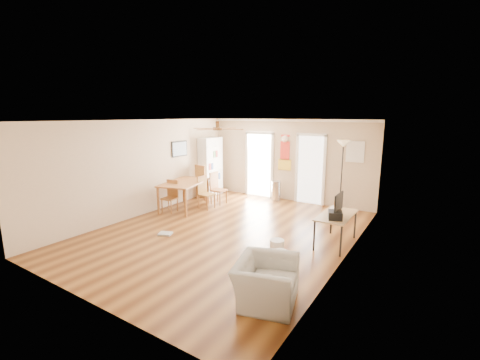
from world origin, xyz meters
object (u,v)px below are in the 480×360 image
Objects in this scene: armchair at (266,281)px; computer_desk at (336,229)px; torchiere_lamp at (341,176)px; printer at (335,215)px; dining_table at (185,195)px; wastebasket_a at (277,248)px; dining_chair_right_b at (207,193)px; trash_can at (276,191)px; bookshelf at (210,167)px; dining_chair_right_a at (219,188)px; dining_chair_far at (205,182)px; dining_chair_near at (170,197)px; wastebasket_b at (280,260)px.

computer_desk is at bearing -20.33° from armchair.
torchiere_lamp is 6.50× the size of printer.
dining_table is 4.04m from wastebasket_a.
trash_can is at bearing -31.30° from dining_chair_right_b.
computer_desk is (3.99, -0.64, -0.15)m from dining_chair_right_b.
torchiere_lamp is 3.85m from wastebasket_a.
dining_table is at bearing -59.43° from bookshelf.
dining_chair_far reaches higher than dining_chair_right_a.
armchair is (2.42, -5.26, -0.00)m from trash_can.
dining_table is 1.42× the size of dining_chair_far.
bookshelf is 2.08× the size of dining_chair_right_b.
computer_desk is at bearing 56.41° from wastebasket_a.
bookshelf is at bearing 87.52° from dining_chair_near.
computer_desk reaches higher than wastebasket_a.
bookshelf reaches higher than armchair.
armchair is at bearing -34.90° from dining_table.
printer is 0.32× the size of armchair.
printer is (0.67, -2.87, -0.28)m from torchiere_lamp.
dining_chair_far is at bearing 139.23° from printer.
trash_can is 4.19m from wastebasket_a.
dining_chair_right_a is at bearing 56.06° from dining_chair_near.
wastebasket_a is at bearing 121.84° from wastebasket_b.
dining_table is 1.11m from dining_chair_right_a.
dining_chair_right_a reaches higher than dining_chair_right_b.
printer is (4.05, -1.56, 0.25)m from dining_chair_right_a.
dining_table is 1.64× the size of armchair.
bookshelf is at bearing 139.93° from wastebasket_b.
dining_chair_right_a is at bearing -22.49° from bookshelf.
wastebasket_a is 0.56m from wastebasket_b.
armchair is at bearing -69.88° from wastebasket_a.
dining_table reaches higher than wastebasket_b.
dining_chair_right_b is (0.93, -1.41, -0.51)m from bookshelf.
bookshelf is 1.23× the size of dining_table.
dining_chair_far is 4.78m from wastebasket_a.
armchair is at bearing -85.99° from torchiere_lamp.
bookshelf is 6.32× the size of printer.
dining_chair_near is (-0.12, -0.49, 0.05)m from dining_table.
armchair is at bearing -135.71° from dining_chair_right_a.
dining_chair_near is 2.68× the size of wastebasket_b.
printer is (4.98, -2.37, -0.25)m from bookshelf.
wastebasket_b is (4.42, -3.72, -0.82)m from bookshelf.
dining_table is 0.51m from dining_chair_near.
dining_table is 1.64× the size of dining_chair_right_a.
printer is at bearing -10.46° from dining_chair_near.
dining_chair_right_b is 0.47× the size of torchiere_lamp.
dining_chair_far is at bearing 143.05° from wastebasket_b.
dining_chair_right_a is 3.66m from torchiere_lamp.
wastebasket_b is (4.04, -1.96, -0.23)m from dining_table.
trash_can is 5.79m from armchair.
dining_table is 0.79× the size of torchiere_lamp.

